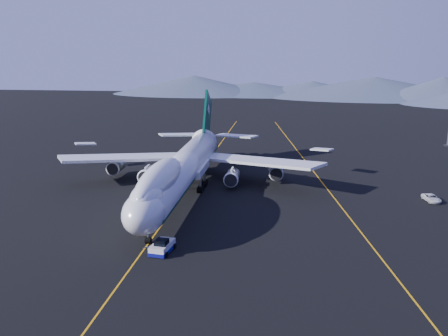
# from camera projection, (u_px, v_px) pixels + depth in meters

# --- Properties ---
(ground) EXTENTS (500.00, 500.00, 0.00)m
(ground) POSITION_uv_depth(u_px,v_px,m) (183.00, 195.00, 103.85)
(ground) COLOR black
(ground) RESTS_ON ground
(taxiway_line_main) EXTENTS (0.25, 220.00, 0.01)m
(taxiway_line_main) POSITION_uv_depth(u_px,v_px,m) (183.00, 195.00, 103.85)
(taxiway_line_main) COLOR orange
(taxiway_line_main) RESTS_ON ground
(taxiway_line_side) EXTENTS (28.08, 198.09, 0.01)m
(taxiway_line_side) POSITION_uv_depth(u_px,v_px,m) (326.00, 187.00, 109.81)
(taxiway_line_side) COLOR orange
(taxiway_line_side) RESTS_ON ground
(boeing_747) EXTENTS (59.62, 72.43, 19.37)m
(boeing_747) POSITION_uv_depth(u_px,v_px,m) (183.00, 168.00, 102.53)
(boeing_747) COLOR silver
(boeing_747) RESTS_ON ground
(pushback_tug) EXTENTS (3.54, 5.46, 2.23)m
(pushback_tug) POSITION_uv_depth(u_px,v_px,m) (162.00, 247.00, 74.87)
(pushback_tug) COLOR silver
(pushback_tug) RESTS_ON ground
(service_van) EXTENTS (3.25, 5.38, 1.40)m
(service_van) POSITION_uv_depth(u_px,v_px,m) (431.00, 198.00, 99.57)
(service_van) COLOR silver
(service_van) RESTS_ON ground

